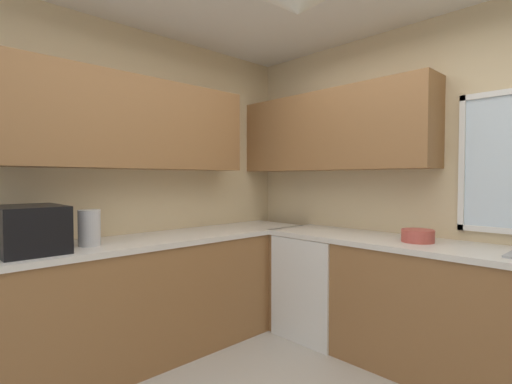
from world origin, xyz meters
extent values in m
cube|color=beige|center=(0.00, 1.70, 1.31)|extent=(3.77, 0.06, 2.61)
cube|color=beige|center=(-1.85, 0.00, 1.31)|extent=(0.06, 3.45, 2.61)
cube|color=white|center=(0.19, 1.65, 1.49)|extent=(0.04, 0.04, 0.98)
cube|color=olive|center=(-1.66, -0.20, 1.80)|extent=(0.32, 2.33, 0.70)
cube|color=olive|center=(-0.88, 1.51, 1.80)|extent=(1.88, 0.32, 0.70)
cube|color=olive|center=(-1.51, 0.00, 0.44)|extent=(0.62, 3.03, 0.88)
cube|color=silver|center=(-1.51, 0.00, 0.90)|extent=(0.65, 3.06, 0.04)
cube|color=olive|center=(0.21, 1.36, 0.44)|extent=(2.83, 0.62, 0.88)
cube|color=silver|center=(0.21, 1.36, 0.90)|extent=(2.86, 0.65, 0.04)
cube|color=white|center=(-0.85, 1.33, 0.44)|extent=(0.60, 0.60, 0.87)
cube|color=black|center=(-1.51, -0.76, 1.06)|extent=(0.48, 0.36, 0.29)
cylinder|color=#B7B7BC|center=(-1.49, -0.41, 1.04)|extent=(0.14, 0.14, 0.24)
cylinder|color=#B74C42|center=(-0.01, 1.36, 0.96)|extent=(0.23, 0.23, 0.09)
camera|label=1|loc=(1.13, -1.35, 1.37)|focal=26.37mm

